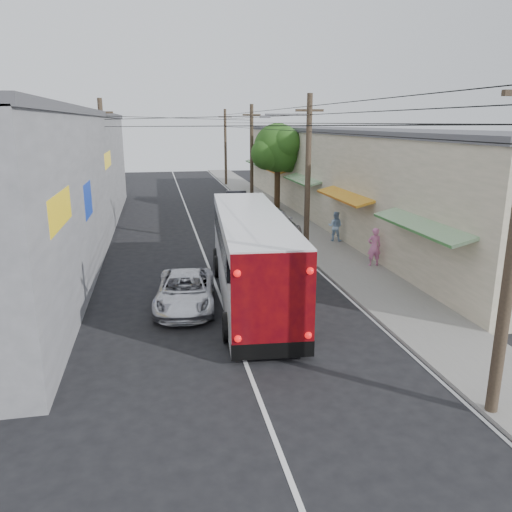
{
  "coord_description": "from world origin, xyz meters",
  "views": [
    {
      "loc": [
        -2.23,
        -11.08,
        6.64
      ],
      "look_at": [
        1.39,
        7.11,
        1.66
      ],
      "focal_mm": 35.0,
      "sensor_mm": 36.0,
      "label": 1
    }
  ],
  "objects_px": {
    "parked_car_mid": "(249,211)",
    "pedestrian_far": "(335,226)",
    "jeepney": "(185,291)",
    "parked_suv": "(273,222)",
    "coach_bus": "(251,254)",
    "pedestrian_near": "(374,247)",
    "parked_car_far": "(237,201)"
  },
  "relations": [
    {
      "from": "jeepney",
      "to": "coach_bus",
      "type": "bearing_deg",
      "value": 21.82
    },
    {
      "from": "jeepney",
      "to": "pedestrian_far",
      "type": "bearing_deg",
      "value": 50.2
    },
    {
      "from": "jeepney",
      "to": "parked_car_far",
      "type": "relative_size",
      "value": 1.03
    },
    {
      "from": "coach_bus",
      "to": "pedestrian_near",
      "type": "xyz_separation_m",
      "value": [
        6.39,
        2.78,
        -0.69
      ]
    },
    {
      "from": "coach_bus",
      "to": "jeepney",
      "type": "height_order",
      "value": "coach_bus"
    },
    {
      "from": "pedestrian_near",
      "to": "parked_car_mid",
      "type": "bearing_deg",
      "value": -70.13
    },
    {
      "from": "coach_bus",
      "to": "parked_car_mid",
      "type": "height_order",
      "value": "coach_bus"
    },
    {
      "from": "coach_bus",
      "to": "parked_car_mid",
      "type": "relative_size",
      "value": 2.97
    },
    {
      "from": "coach_bus",
      "to": "pedestrian_far",
      "type": "xyz_separation_m",
      "value": [
        6.36,
        7.92,
        -0.76
      ]
    },
    {
      "from": "parked_suv",
      "to": "pedestrian_near",
      "type": "relative_size",
      "value": 2.93
    },
    {
      "from": "parked_car_far",
      "to": "pedestrian_near",
      "type": "distance_m",
      "value": 17.42
    },
    {
      "from": "coach_bus",
      "to": "parked_car_far",
      "type": "height_order",
      "value": "coach_bus"
    },
    {
      "from": "jeepney",
      "to": "pedestrian_near",
      "type": "relative_size",
      "value": 2.54
    },
    {
      "from": "jeepney",
      "to": "pedestrian_far",
      "type": "relative_size",
      "value": 2.73
    },
    {
      "from": "coach_bus",
      "to": "jeepney",
      "type": "relative_size",
      "value": 2.54
    },
    {
      "from": "parked_car_far",
      "to": "pedestrian_far",
      "type": "relative_size",
      "value": 2.65
    },
    {
      "from": "parked_suv",
      "to": "pedestrian_near",
      "type": "height_order",
      "value": "pedestrian_near"
    },
    {
      "from": "parked_car_far",
      "to": "coach_bus",
      "type": "bearing_deg",
      "value": -91.39
    },
    {
      "from": "coach_bus",
      "to": "parked_car_mid",
      "type": "bearing_deg",
      "value": 84.21
    },
    {
      "from": "jeepney",
      "to": "parked_car_far",
      "type": "xyz_separation_m",
      "value": [
        5.2,
        20.5,
        0.1
      ]
    },
    {
      "from": "coach_bus",
      "to": "parked_car_far",
      "type": "xyz_separation_m",
      "value": [
        2.59,
        19.77,
        -0.98
      ]
    },
    {
      "from": "parked_car_mid",
      "to": "pedestrian_far",
      "type": "relative_size",
      "value": 2.33
    },
    {
      "from": "coach_bus",
      "to": "parked_suv",
      "type": "relative_size",
      "value": 2.21
    },
    {
      "from": "parked_car_mid",
      "to": "pedestrian_far",
      "type": "height_order",
      "value": "pedestrian_far"
    },
    {
      "from": "coach_bus",
      "to": "parked_car_far",
      "type": "bearing_deg",
      "value": 87.05
    },
    {
      "from": "jeepney",
      "to": "parked_suv",
      "type": "height_order",
      "value": "parked_suv"
    },
    {
      "from": "parked_car_mid",
      "to": "parked_suv",
      "type": "bearing_deg",
      "value": -85.81
    },
    {
      "from": "coach_bus",
      "to": "parked_suv",
      "type": "distance_m",
      "value": 11.33
    },
    {
      "from": "parked_car_mid",
      "to": "pedestrian_near",
      "type": "xyz_separation_m",
      "value": [
        3.6,
        -12.55,
        0.35
      ]
    },
    {
      "from": "parked_car_mid",
      "to": "parked_car_far",
      "type": "relative_size",
      "value": 0.88
    },
    {
      "from": "parked_car_mid",
      "to": "pedestrian_far",
      "type": "distance_m",
      "value": 8.23
    },
    {
      "from": "parked_suv",
      "to": "pedestrian_near",
      "type": "distance_m",
      "value": 8.54
    }
  ]
}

